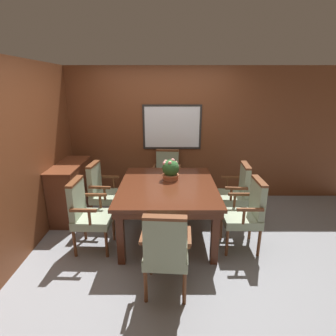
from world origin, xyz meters
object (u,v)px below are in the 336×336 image
(chair_left_far, at_px, (103,190))
(chair_left_near, at_px, (87,212))
(sideboard_cabinet, at_px, (72,190))
(chair_head_near, at_px, (166,249))
(dining_table, at_px, (168,191))
(potted_plant, at_px, (171,170))
(chair_right_near, at_px, (247,211))
(chair_right_far, at_px, (236,191))
(chair_head_far, at_px, (167,174))

(chair_left_far, bearing_deg, chair_left_near, -177.14)
(sideboard_cabinet, bearing_deg, chair_left_far, -20.18)
(chair_head_near, bearing_deg, dining_table, -87.30)
(potted_plant, distance_m, sideboard_cabinet, 1.76)
(potted_plant, xyz_separation_m, sideboard_cabinet, (-1.65, 0.37, -0.48))
(chair_right_near, bearing_deg, chair_left_near, -89.38)
(chair_head_near, xyz_separation_m, chair_left_near, (-1.04, 0.82, 0.00))
(chair_right_far, bearing_deg, potted_plant, -79.61)
(dining_table, bearing_deg, chair_right_far, 17.56)
(chair_head_near, bearing_deg, chair_head_far, -86.40)
(chair_right_near, bearing_deg, chair_left_far, -109.17)
(chair_left_far, height_order, potted_plant, potted_plant)
(chair_left_near, bearing_deg, potted_plant, -59.87)
(chair_right_far, xyz_separation_m, chair_right_near, (-0.02, -0.68, 0.00))
(dining_table, distance_m, chair_right_near, 1.11)
(chair_right_far, bearing_deg, chair_left_far, -86.91)
(chair_head_far, distance_m, chair_left_near, 1.84)
(chair_left_near, bearing_deg, chair_right_far, -69.86)
(chair_head_far, distance_m, potted_plant, 1.01)
(dining_table, relative_size, chair_right_near, 1.62)
(chair_left_near, height_order, sideboard_cabinet, chair_left_near)
(dining_table, bearing_deg, chair_left_far, 159.78)
(dining_table, relative_size, chair_left_near, 1.62)
(chair_right_far, relative_size, chair_head_near, 1.00)
(chair_head_far, distance_m, sideboard_cabinet, 1.69)
(chair_right_far, xyz_separation_m, chair_left_near, (-2.12, -0.70, 0.00))
(chair_right_near, relative_size, potted_plant, 3.05)
(chair_left_near, height_order, potted_plant, potted_plant)
(chair_left_far, relative_size, potted_plant, 3.05)
(dining_table, height_order, chair_left_far, chair_left_far)
(chair_head_far, bearing_deg, chair_right_far, -32.08)
(chair_head_near, distance_m, sideboard_cabinet, 2.38)
(chair_right_far, xyz_separation_m, chair_head_near, (-1.08, -1.52, 0.00))
(chair_head_far, xyz_separation_m, chair_head_near, (-0.00, -2.34, 0.00))
(chair_head_far, distance_m, chair_right_near, 1.84)
(dining_table, xyz_separation_m, chair_head_near, (-0.02, -1.18, -0.15))
(chair_head_near, xyz_separation_m, potted_plant, (0.06, 1.41, 0.39))
(chair_right_near, xyz_separation_m, potted_plant, (-1.00, 0.57, 0.39))
(chair_left_near, height_order, chair_right_near, same)
(dining_table, height_order, chair_left_near, chair_left_near)
(chair_head_far, bearing_deg, potted_plant, -81.18)
(chair_head_far, bearing_deg, chair_left_far, -137.22)
(chair_head_near, xyz_separation_m, chair_right_near, (1.06, 0.84, 0.00))
(dining_table, bearing_deg, chair_right_near, -18.33)
(chair_left_far, distance_m, potted_plant, 1.15)
(chair_left_near, bearing_deg, dining_table, -69.11)
(potted_plant, relative_size, sideboard_cabinet, 0.31)
(chair_head_far, height_order, sideboard_cabinet, chair_head_far)
(dining_table, distance_m, chair_head_near, 1.19)
(chair_head_far, bearing_deg, chair_right_near, -49.66)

